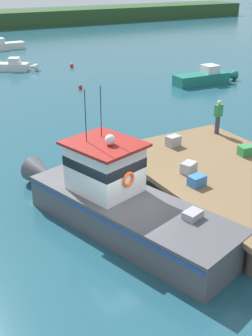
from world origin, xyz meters
The scene contains 13 objects.
ground_plane centered at (0.00, 0.00, 0.00)m, with size 200.00×200.00×0.00m, color #1E4C5B.
dock centered at (4.80, 0.00, 1.07)m, with size 6.00×9.00×1.20m.
main_fishing_boat centered at (0.04, 0.26, 1.01)m, with size 4.71×9.91×4.80m.
crate_single_far centered at (3.30, 0.53, 1.41)m, with size 0.60×0.44×0.42m, color #9E9EA3.
crate_stack_mid_dock centered at (6.47, 0.73, 1.40)m, with size 0.60×0.44×0.40m, color #2D8442.
crate_single_by_cleat centered at (4.41, 3.11, 1.43)m, with size 0.60×0.44×0.46m, color #9E9EA3.
crate_stack_near_edge centered at (2.91, -0.47, 1.39)m, with size 0.60×0.44×0.38m, color #3370B2.
deckhand_by_the_boat centered at (7.16, 3.39, 2.06)m, with size 0.36×0.22×1.63m.
moored_boat_far_left centered at (6.51, 39.80, 0.46)m, with size 5.28×1.49×1.33m.
moored_boat_outer_mooring centered at (16.35, 15.34, 0.50)m, with size 5.81×1.69×1.47m.
moored_boat_mid_harbor centered at (4.17, 28.08, 0.40)m, with size 4.38×3.17×1.17m.
mooring_buoy_inshore centered at (9.51, 26.66, 0.18)m, with size 0.36×0.36×0.36m, color red.
mooring_buoy_spare_mooring centered at (6.88, 18.81, 0.16)m, with size 0.33×0.33×0.33m, color red.
Camera 1 is at (-6.16, -11.20, 8.27)m, focal length 45.59 mm.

